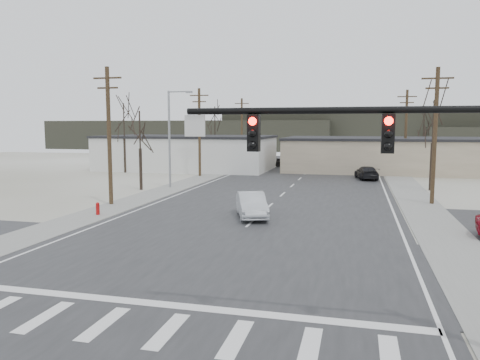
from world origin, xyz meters
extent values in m
plane|color=silver|center=(0.00, 0.00, 0.00)|extent=(140.00, 140.00, 0.00)
cube|color=#252628|center=(0.00, 15.00, 0.02)|extent=(18.00, 110.00, 0.05)
cube|color=#252628|center=(0.00, 0.00, 0.02)|extent=(90.00, 10.00, 0.04)
cube|color=gray|center=(-10.60, 20.00, 0.03)|extent=(3.00, 90.00, 0.06)
cube|color=gray|center=(10.60, 20.00, 0.03)|extent=(3.00, 90.00, 0.06)
cylinder|color=black|center=(5.60, -6.20, 6.20)|extent=(8.40, 0.18, 0.18)
cube|color=black|center=(6.80, -6.20, 5.60)|extent=(0.32, 0.30, 1.00)
cube|color=black|center=(3.30, -6.20, 5.60)|extent=(0.32, 0.30, 1.00)
sphere|color=#FF0C05|center=(6.80, -6.37, 5.92)|extent=(0.22, 0.22, 0.22)
sphere|color=#FF0C05|center=(3.30, -6.37, 5.92)|extent=(0.22, 0.22, 0.22)
cube|color=silver|center=(1.60, -6.20, 5.80)|extent=(0.60, 0.04, 0.60)
cylinder|color=#A50C0C|center=(-10.20, 8.00, 0.35)|extent=(0.24, 0.24, 0.70)
sphere|color=#A50C0C|center=(-10.20, 8.00, 0.75)|extent=(0.24, 0.24, 0.24)
cube|color=silver|center=(-16.00, 40.00, 2.10)|extent=(22.00, 12.00, 4.20)
cube|color=black|center=(-16.00, 40.00, 4.35)|extent=(22.30, 12.30, 0.30)
cube|color=#B9A88D|center=(10.00, 44.00, 2.00)|extent=(26.00, 14.00, 4.00)
cube|color=black|center=(10.00, 44.00, 4.15)|extent=(26.30, 14.30, 0.30)
cylinder|color=#483921|center=(-11.50, 12.00, 5.00)|extent=(0.30, 0.30, 10.00)
cube|color=#483921|center=(-11.50, 12.00, 9.20)|extent=(2.20, 0.12, 0.12)
cube|color=#483921|center=(-11.50, 12.00, 8.50)|extent=(1.60, 0.12, 0.12)
cylinder|color=#483921|center=(-11.50, 32.00, 5.00)|extent=(0.30, 0.30, 10.00)
cube|color=#483921|center=(-11.50, 32.00, 9.20)|extent=(2.20, 0.12, 0.12)
cube|color=#483921|center=(-11.50, 32.00, 8.50)|extent=(1.60, 0.12, 0.12)
cylinder|color=#483921|center=(-11.50, 52.00, 5.00)|extent=(0.30, 0.30, 10.00)
cube|color=#483921|center=(-11.50, 52.00, 9.20)|extent=(2.20, 0.12, 0.12)
cube|color=#483921|center=(-11.50, 52.00, 8.50)|extent=(1.60, 0.12, 0.12)
cylinder|color=#483921|center=(11.50, 18.00, 5.00)|extent=(0.30, 0.30, 10.00)
cube|color=#483921|center=(11.50, 18.00, 9.20)|extent=(2.20, 0.12, 0.12)
cube|color=#483921|center=(11.50, 18.00, 8.50)|extent=(1.60, 0.12, 0.12)
cylinder|color=#483921|center=(11.50, 40.00, 5.00)|extent=(0.30, 0.30, 10.00)
cube|color=#483921|center=(11.50, 40.00, 9.20)|extent=(2.20, 0.12, 0.12)
cube|color=#483921|center=(11.50, 40.00, 8.50)|extent=(1.60, 0.12, 0.12)
cylinder|color=gray|center=(-11.00, 22.00, 4.50)|extent=(0.20, 0.20, 9.00)
cylinder|color=gray|center=(-10.00, 22.00, 8.90)|extent=(2.00, 0.12, 0.12)
cube|color=gray|center=(-9.00, 22.00, 8.85)|extent=(0.60, 0.25, 0.18)
cylinder|color=#2E241C|center=(-13.00, 20.00, 1.88)|extent=(0.28, 0.28, 3.75)
cylinder|color=#2E241C|center=(-13.00, 20.00, 5.25)|extent=(0.14, 0.14, 3.75)
cylinder|color=#2E241C|center=(12.50, 26.00, 2.12)|extent=(0.28, 0.28, 4.25)
cylinder|color=#2E241C|center=(12.50, 26.00, 5.95)|extent=(0.14, 0.14, 4.25)
cylinder|color=#2E241C|center=(-14.00, 46.00, 2.25)|extent=(0.28, 0.28, 4.50)
cylinder|color=#2E241C|center=(-14.00, 46.00, 6.30)|extent=(0.14, 0.14, 4.50)
cylinder|color=#2E241C|center=(15.00, 52.00, 2.00)|extent=(0.28, 0.28, 4.00)
cylinder|color=#2E241C|center=(15.00, 52.00, 5.60)|extent=(0.14, 0.14, 4.00)
cylinder|color=#2E241C|center=(-22.00, 34.00, 2.25)|extent=(0.28, 0.28, 4.50)
cylinder|color=#2E241C|center=(-22.00, 34.00, 6.30)|extent=(0.14, 0.14, 4.50)
cube|color=#333026|center=(-35.00, 92.00, 3.50)|extent=(70.00, 18.00, 7.00)
cube|color=#333026|center=(15.00, 96.00, 4.50)|extent=(80.00, 18.00, 9.00)
imported|color=silver|center=(-0.36, 9.77, 0.82)|extent=(3.10, 4.98, 1.55)
imported|color=black|center=(7.04, 33.42, 0.75)|extent=(2.80, 5.09, 1.40)
imported|color=black|center=(-5.27, 46.62, 0.66)|extent=(2.79, 3.89, 1.23)
camera|label=1|loc=(6.07, -18.71, 5.80)|focal=35.00mm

